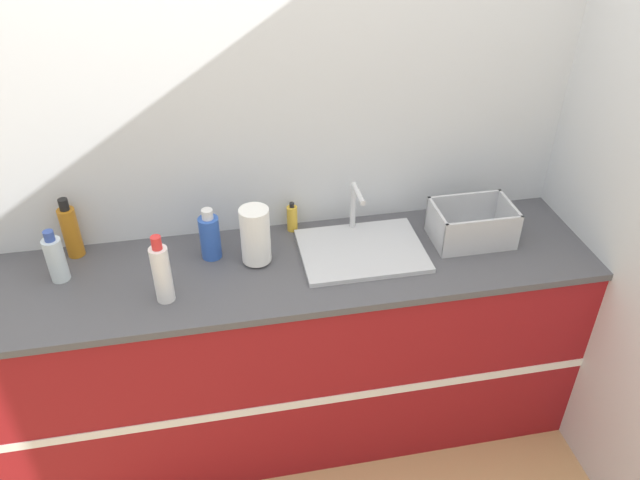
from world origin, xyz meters
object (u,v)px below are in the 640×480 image
Objects in this scene: bottle_clear at (56,258)px; paper_towel_roll at (255,236)px; bottle_blue at (210,236)px; bottle_white_spray at (162,273)px; bottle_amber at (71,231)px; soap_dispenser at (292,218)px; sink at (361,248)px; dish_rack at (471,227)px.

paper_towel_roll is at bearing -2.27° from bottle_clear.
bottle_blue is 0.30m from bottle_white_spray.
bottle_amber is (0.04, 0.15, 0.02)m from bottle_clear.
paper_towel_roll reaches higher than bottle_blue.
bottle_clear is 1.64× the size of soap_dispenser.
bottle_white_spray is 0.64m from soap_dispenser.
soap_dispenser is (-0.25, 0.21, 0.04)m from sink.
bottle_amber is at bearing 76.11° from bottle_clear.
bottle_white_spray is at bearing -172.84° from dish_rack.
sink is 0.60m from bottle_blue.
bottle_white_spray is at bearing -126.83° from bottle_blue.
bottle_white_spray reaches higher than bottle_blue.
bottle_clear is 0.57m from bottle_blue.
bottle_clear is (-0.74, 0.03, -0.03)m from paper_towel_roll.
paper_towel_roll is 0.39m from bottle_white_spray.
soap_dispenser is (0.52, 0.36, -0.06)m from bottle_white_spray.
paper_towel_roll is at bearing 25.61° from bottle_white_spray.
bottle_blue is at bearing -159.72° from soap_dispenser.
bottle_amber is 0.94× the size of bottle_white_spray.
bottle_white_spray reaches higher than sink.
soap_dispenser is at bearing 163.67° from dish_rack.
bottle_amber reaches higher than bottle_clear.
bottle_blue reaches higher than soap_dispenser.
paper_towel_roll is 0.74m from bottle_clear.
bottle_white_spray is (-0.35, -0.17, -0.00)m from paper_towel_roll.
bottle_amber is (-1.59, 0.20, 0.05)m from dish_rack.
bottle_amber is (-1.13, 0.20, 0.10)m from sink.
bottle_amber is 1.94× the size of soap_dispenser.
paper_towel_roll is 0.89m from dish_rack.
bottle_blue is (0.57, 0.04, 0.00)m from bottle_clear.
sink is 0.43m from paper_towel_roll.
soap_dispenser is at bearing 34.89° from bottle_white_spray.
bottle_blue is at bearing 3.92° from bottle_clear.
soap_dispenser is at bearing 139.59° from sink.
soap_dispenser is (0.88, 0.01, -0.05)m from bottle_amber.
sink reaches higher than bottle_blue.
bottle_clear is 0.16m from bottle_amber.
soap_dispenser is at bearing 0.83° from bottle_amber.
sink reaches higher than bottle_clear.
paper_towel_roll reaches higher than bottle_clear.
sink is at bearing -8.06° from bottle_blue.
bottle_amber is at bearing -179.17° from soap_dispenser.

